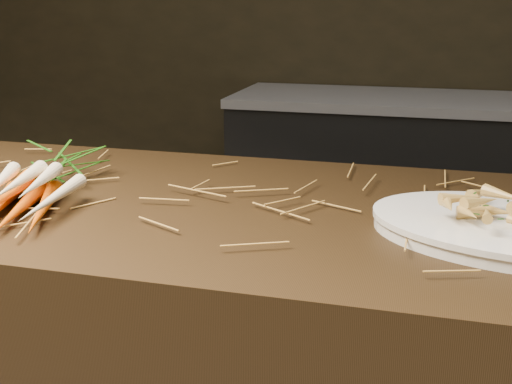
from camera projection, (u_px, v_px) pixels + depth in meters
back_counter at (432, 189)px, 2.94m from camera, size 1.82×0.62×0.84m
straw_bedding at (270, 202)px, 1.13m from camera, size 1.40×0.60×0.02m
root_veg_bunch at (40, 175)px, 1.19m from camera, size 0.26×0.46×0.08m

